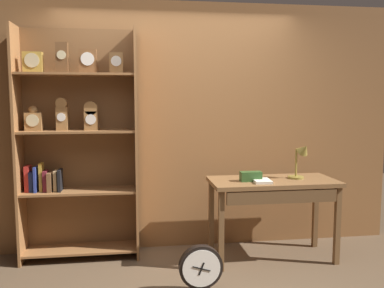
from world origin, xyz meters
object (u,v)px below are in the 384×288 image
desk_lamp (301,158)px  open_repair_manual (262,181)px  bookshelf (76,142)px  workbench (273,191)px  round_clock_large (201,269)px  toolbox_small (251,176)px

desk_lamp → open_repair_manual: desk_lamp is taller
bookshelf → workbench: 2.01m
workbench → desk_lamp: 0.43m
round_clock_large → desk_lamp: bearing=29.6°
bookshelf → toolbox_small: (1.68, -0.36, -0.33)m
toolbox_small → round_clock_large: size_ratio=0.51×
workbench → toolbox_small: toolbox_small is taller
round_clock_large → bookshelf: bearing=139.0°
workbench → open_repair_manual: size_ratio=5.65×
bookshelf → workbench: size_ratio=1.84×
workbench → toolbox_small: size_ratio=6.05×
open_repair_manual → round_clock_large: size_ratio=0.54×
workbench → round_clock_large: workbench is taller
workbench → desk_lamp: (0.29, 0.02, 0.32)m
toolbox_small → round_clock_large: bearing=-134.7°
open_repair_manual → bookshelf: bearing=171.3°
bookshelf → workbench: bookshelf is taller
bookshelf → round_clock_large: 1.74m
bookshelf → toolbox_small: bearing=-11.9°
desk_lamp → toolbox_small: size_ratio=1.82×
open_repair_manual → desk_lamp: bearing=17.7°
toolbox_small → round_clock_large: (-0.59, -0.60, -0.64)m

